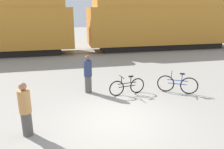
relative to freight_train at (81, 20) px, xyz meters
name	(u,v)px	position (x,y,z in m)	size (l,w,h in m)	color
ground_plane	(117,120)	(0.00, -12.48, -2.69)	(80.00, 80.00, 0.00)	gray
freight_train	(81,20)	(0.00, 0.00, 0.00)	(28.30, 3.11, 5.18)	black
rail_near	(83,53)	(0.00, -0.72, -2.68)	(40.30, 0.07, 0.01)	#4C4238
rail_far	(81,50)	(0.00, 0.72, -2.68)	(40.30, 0.07, 0.01)	#4C4238
bicycle_black	(127,86)	(0.97, -10.36, -2.33)	(1.64, 0.46, 0.84)	black
bicycle_blue	(177,84)	(3.16, -10.66, -2.29)	(1.52, 0.93, 0.93)	black
person_in_tan	(25,110)	(-2.77, -12.77, -1.88)	(0.34, 0.34, 1.62)	#514C47
person_in_navy	(88,74)	(-0.63, -9.74, -1.86)	(0.35, 0.35, 1.67)	#514C47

